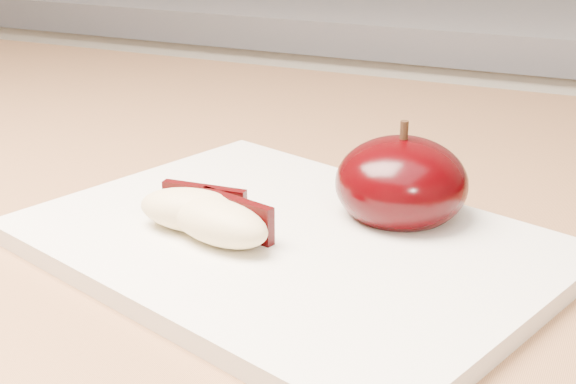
% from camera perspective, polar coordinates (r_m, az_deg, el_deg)
% --- Properties ---
extents(back_cabinet, '(2.40, 0.62, 0.94)m').
position_cam_1_polar(back_cabinet, '(1.33, 14.82, -7.18)').
color(back_cabinet, silver).
rests_on(back_cabinet, ground).
extents(cutting_board, '(0.33, 0.28, 0.01)m').
position_cam_1_polar(cutting_board, '(0.44, 0.00, -3.69)').
color(cutting_board, silver).
rests_on(cutting_board, island_counter).
extents(apple_half, '(0.08, 0.08, 0.06)m').
position_cam_1_polar(apple_half, '(0.46, 8.06, 0.63)').
color(apple_half, black).
rests_on(apple_half, cutting_board).
extents(apple_wedge_a, '(0.07, 0.04, 0.02)m').
position_cam_1_polar(apple_wedge_a, '(0.45, -6.63, -1.24)').
color(apple_wedge_a, beige).
rests_on(apple_wedge_a, cutting_board).
extents(apple_wedge_b, '(0.07, 0.05, 0.02)m').
position_cam_1_polar(apple_wedge_b, '(0.43, -4.80, -2.09)').
color(apple_wedge_b, beige).
rests_on(apple_wedge_b, cutting_board).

